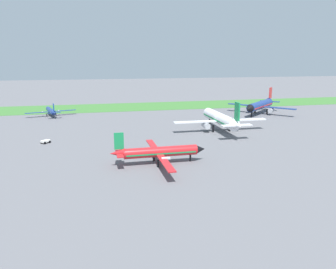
{
  "coord_description": "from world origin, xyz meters",
  "views": [
    {
      "loc": [
        -15.28,
        -84.26,
        24.05
      ],
      "look_at": [
        4.31,
        3.45,
        3.0
      ],
      "focal_mm": 35.27,
      "sensor_mm": 36.0,
      "label": 1
    }
  ],
  "objects_px": {
    "airplane_midfield_jet": "(221,119)",
    "baggage_cart_near_gate": "(46,141)",
    "airplane_foreground_turboprop": "(159,152)",
    "airplane_taxiing_turboprop": "(51,111)",
    "airplane_parked_jet_far": "(261,105)"
  },
  "relations": [
    {
      "from": "airplane_parked_jet_far",
      "to": "airplane_midfield_jet",
      "type": "xyz_separation_m",
      "value": [
        -29.76,
        -28.76,
        0.25
      ]
    },
    {
      "from": "airplane_midfield_jet",
      "to": "baggage_cart_near_gate",
      "type": "relative_size",
      "value": 10.94
    },
    {
      "from": "airplane_midfield_jet",
      "to": "baggage_cart_near_gate",
      "type": "xyz_separation_m",
      "value": [
        -54.91,
        -4.17,
        -3.51
      ]
    },
    {
      "from": "airplane_midfield_jet",
      "to": "airplane_foreground_turboprop",
      "type": "bearing_deg",
      "value": 138.12
    },
    {
      "from": "airplane_foreground_turboprop",
      "to": "airplane_midfield_jet",
      "type": "height_order",
      "value": "airplane_midfield_jet"
    },
    {
      "from": "airplane_foreground_turboprop",
      "to": "airplane_taxiing_turboprop",
      "type": "bearing_deg",
      "value": 113.17
    },
    {
      "from": "airplane_foreground_turboprop",
      "to": "airplane_midfield_jet",
      "type": "distance_m",
      "value": 39.91
    },
    {
      "from": "airplane_midfield_jet",
      "to": "airplane_taxiing_turboprop",
      "type": "xyz_separation_m",
      "value": [
        -58.69,
        42.85,
        -1.83
      ]
    },
    {
      "from": "airplane_parked_jet_far",
      "to": "airplane_taxiing_turboprop",
      "type": "distance_m",
      "value": 89.58
    },
    {
      "from": "airplane_foreground_turboprop",
      "to": "airplane_taxiing_turboprop",
      "type": "relative_size",
      "value": 1.31
    },
    {
      "from": "airplane_midfield_jet",
      "to": "baggage_cart_near_gate",
      "type": "bearing_deg",
      "value": 94.5
    },
    {
      "from": "airplane_parked_jet_far",
      "to": "baggage_cart_near_gate",
      "type": "xyz_separation_m",
      "value": [
        -84.67,
        -32.93,
        -3.26
      ]
    },
    {
      "from": "airplane_midfield_jet",
      "to": "baggage_cart_near_gate",
      "type": "distance_m",
      "value": 55.18
    },
    {
      "from": "airplane_parked_jet_far",
      "to": "airplane_taxiing_turboprop",
      "type": "bearing_deg",
      "value": -50.96
    },
    {
      "from": "airplane_parked_jet_far",
      "to": "airplane_midfield_jet",
      "type": "height_order",
      "value": "airplane_midfield_jet"
    }
  ]
}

